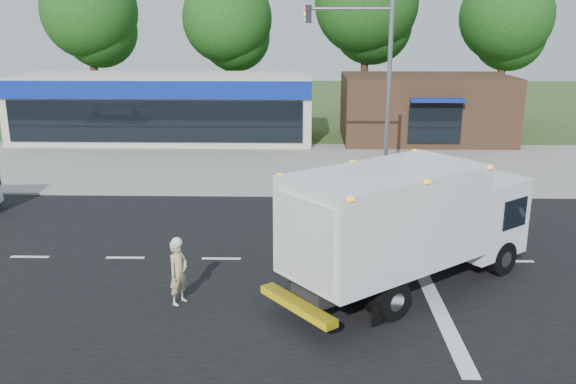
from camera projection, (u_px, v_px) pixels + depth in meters
name	position (u px, v px, depth m)	size (l,w,h in m)	color
ground	(318.00, 260.00, 18.80)	(120.00, 120.00, 0.00)	#385123
road_asphalt	(318.00, 260.00, 18.80)	(60.00, 14.00, 0.02)	black
sidewalk	(314.00, 188.00, 26.68)	(60.00, 2.40, 0.12)	gray
parking_apron	(312.00, 161.00, 32.28)	(60.00, 9.00, 0.02)	gray
lane_markings	(366.00, 277.00, 17.46)	(55.20, 7.00, 0.01)	silver
ems_box_truck	(408.00, 219.00, 16.25)	(7.69, 6.78, 3.49)	black
emergency_worker	(178.00, 271.00, 15.67)	(0.66, 0.75, 1.82)	#C7BD84
retail_strip_mall	(166.00, 107.00, 37.66)	(18.00, 6.20, 4.00)	beige
brown_storefront	(425.00, 108.00, 37.34)	(10.00, 6.70, 4.00)	#382316
traffic_signal_pole	(373.00, 77.00, 24.74)	(3.51, 0.25, 8.00)	gray
background_trees	(299.00, 18.00, 43.96)	(36.77, 7.39, 12.10)	#332114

